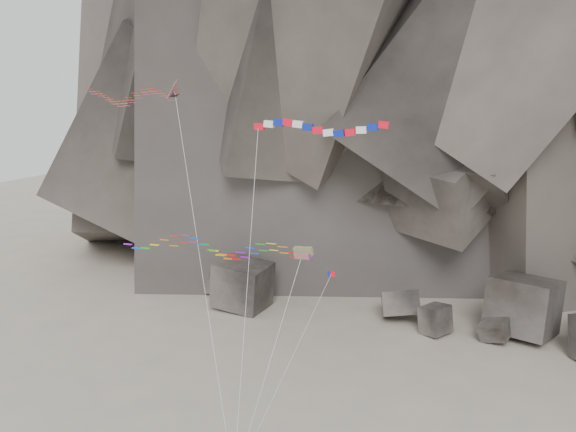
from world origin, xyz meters
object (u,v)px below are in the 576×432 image
at_px(delta_kite, 126,96).
at_px(parafoil_kite, 205,246).
at_px(pennant_kite, 311,317).
at_px(banner_kite, 318,130).

xyz_separation_m(delta_kite, parafoil_kite, (9.13, -3.45, -10.82)).
bearing_deg(pennant_kite, parafoil_kite, -178.14).
bearing_deg(pennant_kite, banner_kite, 117.91).
height_order(banner_kite, pennant_kite, banner_kite).
xyz_separation_m(parafoil_kite, pennant_kite, (9.21, -1.95, -3.52)).
distance_m(banner_kite, parafoil_kite, 12.20).
bearing_deg(banner_kite, pennant_kite, -84.45).
relative_size(delta_kite, pennant_kite, 1.83).
height_order(delta_kite, banner_kite, delta_kite).
height_order(delta_kite, pennant_kite, delta_kite).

